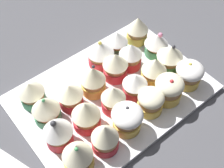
{
  "coord_description": "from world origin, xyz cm",
  "views": [
    {
      "loc": [
        -26.09,
        -32.02,
        56.95
      ],
      "look_at": [
        0.0,
        0.0,
        4.2
      ],
      "focal_mm": 48.34,
      "sensor_mm": 36.0,
      "label": 1
    }
  ],
  "objects": [
    {
      "name": "cupcake_1",
      "position": [
        -9.67,
        -9.73,
        5.1
      ],
      "size": [
        5.47,
        5.47,
        7.74
      ],
      "color": "#D1333D",
      "rests_on": "baking_tray"
    },
    {
      "name": "cupcake_21",
      "position": [
        15.84,
        9.18,
        5.09
      ],
      "size": [
        5.7,
        5.7,
        7.51
      ],
      "color": "#EFC651",
      "rests_on": "baking_tray"
    },
    {
      "name": "cupcake_6",
      "position": [
        -16.11,
        -3.07,
        5.37
      ],
      "size": [
        6.02,
        6.02,
        8.34
      ],
      "color": "#D1333D",
      "rests_on": "baking_tray"
    },
    {
      "name": "cupcake_2",
      "position": [
        -3.44,
        -9.05,
        4.59
      ],
      "size": [
        6.57,
        6.57,
        6.67
      ],
      "color": "#EFC651",
      "rests_on": "baking_tray"
    },
    {
      "name": "baking_tray",
      "position": [
        0.0,
        0.0,
        0.6
      ],
      "size": [
        42.85,
        30.42,
        1.2
      ],
      "color": "silver",
      "rests_on": "ground_plane"
    },
    {
      "name": "cupcake_16",
      "position": [
        8.62,
        3.59,
        4.8
      ],
      "size": [
        5.57,
        5.57,
        7.07
      ],
      "color": "#D1333D",
      "rests_on": "baking_tray"
    },
    {
      "name": "cupcake_17",
      "position": [
        16.23,
        2.59,
        4.64
      ],
      "size": [
        5.9,
        5.9,
        6.85
      ],
      "color": "#4C9E6B",
      "rests_on": "baking_tray"
    },
    {
      "name": "cupcake_4",
      "position": [
        8.62,
        -9.06,
        4.61
      ],
      "size": [
        6.35,
        6.35,
        6.95
      ],
      "color": "#EFC651",
      "rests_on": "baking_tray"
    },
    {
      "name": "cupcake_20",
      "position": [
        9.18,
        9.32,
        4.43
      ],
      "size": [
        5.45,
        5.45,
        6.36
      ],
      "color": "#4C9E6B",
      "rests_on": "baking_tray"
    },
    {
      "name": "cupcake_5",
      "position": [
        15.33,
        -8.96,
        4.45
      ],
      "size": [
        6.36,
        6.36,
        6.44
      ],
      "color": "#EFC651",
      "rests_on": "baking_tray"
    },
    {
      "name": "ground_plane",
      "position": [
        0.0,
        0.0,
        -1.5
      ],
      "size": [
        180.0,
        180.0,
        3.0
      ],
      "primitive_type": "cube",
      "color": "#4C4C51"
    },
    {
      "name": "cupcake_3",
      "position": [
        3.45,
        -8.79,
        4.17
      ],
      "size": [
        5.73,
        5.73,
        5.85
      ],
      "color": "#EFC651",
      "rests_on": "baking_tray"
    },
    {
      "name": "cupcake_11",
      "position": [
        15.28,
        -2.79,
        4.98
      ],
      "size": [
        6.19,
        6.19,
        7.5
      ],
      "color": "#4C9E6B",
      "rests_on": "baking_tray"
    },
    {
      "name": "cupcake_14",
      "position": [
        -2.98,
        2.96,
        5.17
      ],
      "size": [
        5.65,
        5.65,
        8.08
      ],
      "color": "#EFC651",
      "rests_on": "baking_tray"
    },
    {
      "name": "cupcake_13",
      "position": [
        -9.11,
        2.94,
        4.72
      ],
      "size": [
        5.69,
        5.69,
        6.79
      ],
      "color": "#D1333D",
      "rests_on": "baking_tray"
    },
    {
      "name": "cupcake_0",
      "position": [
        -15.92,
        -9.48,
        5.14
      ],
      "size": [
        5.89,
        5.89,
        8.04
      ],
      "color": "#EFC651",
      "rests_on": "baking_tray"
    },
    {
      "name": "cupcake_7",
      "position": [
        -9.47,
        -3.28,
        5.12
      ],
      "size": [
        5.98,
        5.98,
        7.73
      ],
      "color": "#D1333D",
      "rests_on": "baking_tray"
    },
    {
      "name": "cupcake_19",
      "position": [
        3.55,
        8.68,
        4.75
      ],
      "size": [
        6.5,
        6.5,
        7.18
      ],
      "color": "#D1333D",
      "rests_on": "baking_tray"
    },
    {
      "name": "cupcake_9",
      "position": [
        3.51,
        -3.67,
        4.65
      ],
      "size": [
        5.54,
        5.54,
        6.72
      ],
      "color": "#D1333D",
      "rests_on": "baking_tray"
    },
    {
      "name": "cupcake_12",
      "position": [
        -15.06,
        3.15,
        4.89
      ],
      "size": [
        5.98,
        5.98,
        7.49
      ],
      "color": "#4C9E6B",
      "rests_on": "baking_tray"
    },
    {
      "name": "cupcake_10",
      "position": [
        9.63,
        -3.33,
        4.86
      ],
      "size": [
        5.78,
        5.78,
        7.28
      ],
      "color": "#EFC651",
      "rests_on": "baking_tray"
    },
    {
      "name": "cupcake_18",
      "position": [
        -15.23,
        8.78,
        4.6
      ],
      "size": [
        5.78,
        5.78,
        6.61
      ],
      "color": "#4C9E6B",
      "rests_on": "baking_tray"
    },
    {
      "name": "cupcake_15",
      "position": [
        3.63,
        3.25,
        5.04
      ],
      "size": [
        5.88,
        5.88,
        7.52
      ],
      "color": "#D1333D",
      "rests_on": "baking_tray"
    },
    {
      "name": "cupcake_8",
      "position": [
        -2.51,
        -3.52,
        4.88
      ],
      "size": [
        5.32,
        5.32,
        7.25
      ],
      "color": "#D1333D",
      "rests_on": "baking_tray"
    }
  ]
}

